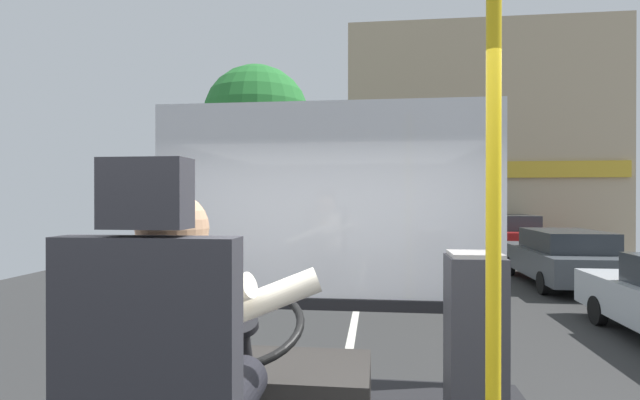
{
  "coord_description": "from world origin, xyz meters",
  "views": [
    {
      "loc": [
        0.37,
        -1.76,
        2.07
      ],
      "look_at": [
        0.01,
        1.31,
        2.05
      ],
      "focal_mm": 27.0,
      "sensor_mm": 36.0,
      "label": 1
    }
  ],
  "objects_px": {
    "handrail_pole": "(493,253)",
    "steering_console": "(263,398)",
    "fare_box": "(475,352)",
    "parked_car_red": "(508,235)",
    "parked_car_charcoal": "(563,257)",
    "bus_driver": "(182,358)"
  },
  "relations": [
    {
      "from": "handrail_pole",
      "to": "steering_console",
      "type": "bearing_deg",
      "value": 133.4
    },
    {
      "from": "steering_console",
      "to": "handrail_pole",
      "type": "xyz_separation_m",
      "value": [
        0.92,
        -0.98,
        0.87
      ]
    },
    {
      "from": "fare_box",
      "to": "parked_car_red",
      "type": "xyz_separation_m",
      "value": [
        4.16,
        15.31,
        -0.55
      ]
    },
    {
      "from": "steering_console",
      "to": "parked_car_charcoal",
      "type": "bearing_deg",
      "value": 62.51
    },
    {
      "from": "handrail_pole",
      "to": "parked_car_red",
      "type": "height_order",
      "value": "handrail_pole"
    },
    {
      "from": "steering_console",
      "to": "parked_car_red",
      "type": "xyz_separation_m",
      "value": [
        5.23,
        15.33,
        -0.28
      ]
    },
    {
      "from": "steering_console",
      "to": "parked_car_red",
      "type": "distance_m",
      "value": 16.2
    },
    {
      "from": "bus_driver",
      "to": "steering_console",
      "type": "height_order",
      "value": "bus_driver"
    },
    {
      "from": "parked_car_charcoal",
      "to": "bus_driver",
      "type": "bearing_deg",
      "value": -115.12
    },
    {
      "from": "steering_console",
      "to": "parked_car_charcoal",
      "type": "relative_size",
      "value": 0.27
    },
    {
      "from": "parked_car_red",
      "to": "bus_driver",
      "type": "bearing_deg",
      "value": -107.7
    },
    {
      "from": "parked_car_charcoal",
      "to": "handrail_pole",
      "type": "bearing_deg",
      "value": -111.0
    },
    {
      "from": "fare_box",
      "to": "parked_car_red",
      "type": "relative_size",
      "value": 0.23
    },
    {
      "from": "steering_console",
      "to": "handrail_pole",
      "type": "bearing_deg",
      "value": -46.6
    },
    {
      "from": "bus_driver",
      "to": "fare_box",
      "type": "height_order",
      "value": "bus_driver"
    },
    {
      "from": "bus_driver",
      "to": "parked_car_charcoal",
      "type": "bearing_deg",
      "value": 64.88
    },
    {
      "from": "steering_console",
      "to": "handrail_pole",
      "type": "distance_m",
      "value": 1.6
    },
    {
      "from": "bus_driver",
      "to": "fare_box",
      "type": "xyz_separation_m",
      "value": [
        1.07,
        1.07,
        -0.28
      ]
    },
    {
      "from": "parked_car_charcoal",
      "to": "parked_car_red",
      "type": "bearing_deg",
      "value": 87.25
    },
    {
      "from": "handrail_pole",
      "to": "parked_car_red",
      "type": "distance_m",
      "value": 16.91
    },
    {
      "from": "steering_console",
      "to": "parked_car_red",
      "type": "bearing_deg",
      "value": 71.17
    },
    {
      "from": "bus_driver",
      "to": "parked_car_charcoal",
      "type": "distance_m",
      "value": 11.69
    }
  ]
}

